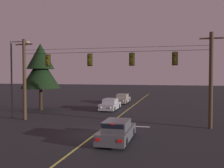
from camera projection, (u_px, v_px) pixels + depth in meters
name	position (u px, v px, depth m)	size (l,w,h in m)	color
ground_plane	(95.00, 135.00, 18.21)	(180.00, 180.00, 0.00)	black
lane_centre_stripe	(123.00, 114.00, 28.09)	(0.14, 60.00, 0.01)	#D1C64C
stop_bar_paint	(129.00, 126.00, 21.23)	(3.40, 0.36, 0.01)	silver
signal_span_assembly	(109.00, 78.00, 22.12)	(18.54, 0.32, 7.70)	#423021
traffic_light_leftmost	(47.00, 60.00, 23.45)	(0.48, 0.41, 1.22)	black
traffic_light_left_inner	(89.00, 60.00, 22.48)	(0.48, 0.41, 1.22)	black
traffic_light_centre	(132.00, 59.00, 21.57)	(0.48, 0.41, 1.22)	black
traffic_light_right_inner	(175.00, 58.00, 20.71)	(0.48, 0.41, 1.22)	black
car_waiting_near_lane	(117.00, 131.00, 16.32)	(1.80, 4.33, 1.39)	#4C4C51
car_oncoming_lead	(110.00, 105.00, 30.91)	(1.80, 4.42, 1.39)	#A5A5AD
car_oncoming_trailing	(122.00, 99.00, 38.31)	(1.80, 4.42, 1.39)	gray
street_lamp_corner	(14.00, 72.00, 24.80)	(2.11, 0.30, 7.65)	#4C4F54
tree_verge_near	(41.00, 68.00, 30.71)	(4.75, 4.75, 8.12)	#332316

